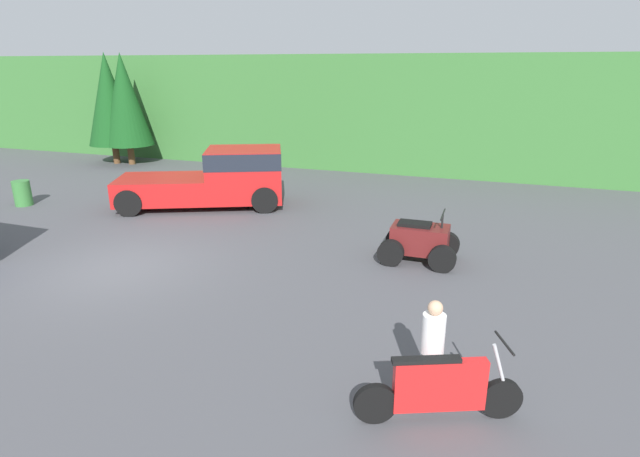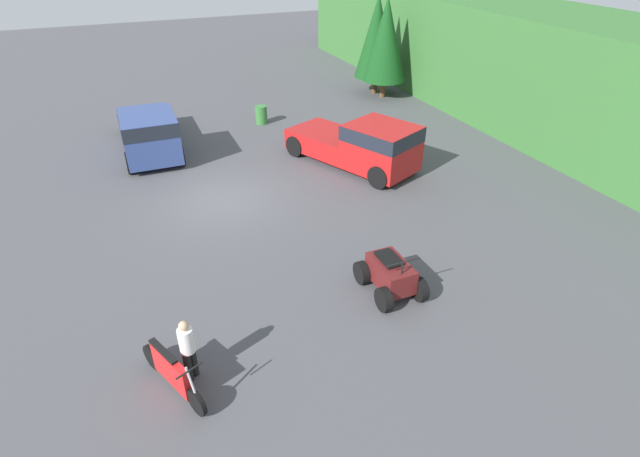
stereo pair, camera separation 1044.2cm
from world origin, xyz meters
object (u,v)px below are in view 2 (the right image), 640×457
Objects in this scene: pickup_truck_second at (148,130)px; dirt_bike at (172,372)px; rider_person at (188,348)px; steel_barrel at (261,115)px; quad_atv at (390,275)px; pickup_truck_red at (363,144)px.

dirt_bike is at bearing -4.22° from pickup_truck_second.
dirt_bike is at bearing -107.58° from rider_person.
pickup_truck_second is at bearing -72.10° from steel_barrel.
quad_atv is 1.18× the size of rider_person.
steel_barrel is (-13.96, 0.75, -0.07)m from quad_atv.
pickup_truck_red is 6.77× the size of steel_barrel.
quad_atv is (7.33, -2.94, -0.54)m from pickup_truck_red.
dirt_bike is 1.38× the size of rider_person.
steel_barrel is at bearing 174.19° from pickup_truck_red.
pickup_truck_red is at bearing 18.26° from steel_barrel.
pickup_truck_second is 5.80m from steel_barrel.
pickup_truck_second is 6.82× the size of steel_barrel.
dirt_bike is 16.50m from steel_barrel.
pickup_truck_red is 3.14× the size of quad_atv.
pickup_truck_second is at bearing 136.03° from rider_person.
pickup_truck_red is 2.68× the size of dirt_bike.
pickup_truck_red is at bearing 111.05° from dirt_bike.
dirt_bike is (13.32, -1.17, -0.55)m from pickup_truck_second.
pickup_truck_red reaches higher than dirt_bike.
rider_person is (0.95, -5.49, 0.36)m from quad_atv.
pickup_truck_red reaches higher than rider_person.
quad_atv is 2.15× the size of steel_barrel.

